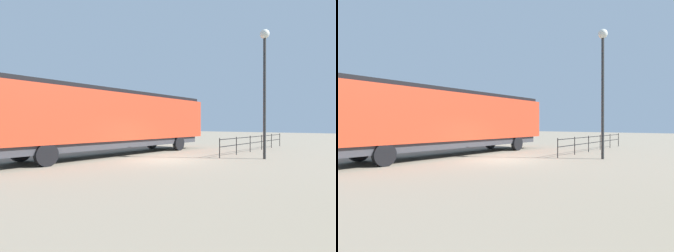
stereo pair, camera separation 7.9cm
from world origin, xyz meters
TOP-DOWN VIEW (x-y plane):
  - ground_plane at (0.00, 0.00)m, footprint 120.00×120.00m
  - locomotive at (-4.13, 0.45)m, footprint 3.04×16.30m
  - lamp_post at (4.22, 3.88)m, footprint 0.53×0.53m
  - platform_fence at (2.01, 8.37)m, footprint 0.05×11.51m

SIDE VIEW (x-z plane):
  - ground_plane at x=0.00m, z-range 0.00..0.00m
  - platform_fence at x=2.01m, z-range 0.19..1.36m
  - locomotive at x=-4.13m, z-range 0.25..4.37m
  - lamp_post at x=4.22m, z-range 1.45..8.86m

